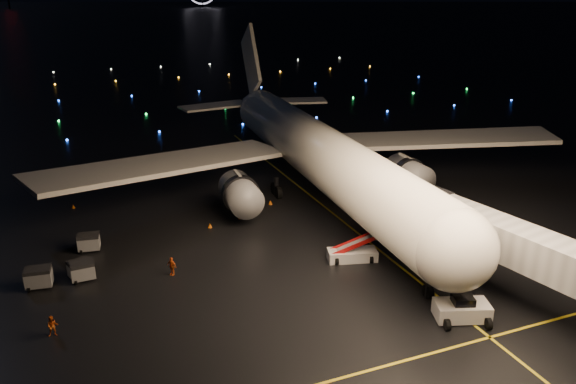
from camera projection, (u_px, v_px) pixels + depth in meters
name	position (u px, v px, depth m)	size (l,w,h in m)	color
ground	(83.00, 35.00, 307.25)	(2000.00, 2000.00, 0.00)	black
lane_centre	(337.00, 217.00, 63.23)	(0.25, 80.00, 0.02)	gold
airliner	(308.00, 116.00, 69.30)	(66.63, 63.29, 18.88)	white
pushback_tug	(462.00, 308.00, 43.49)	(4.15, 2.18, 1.98)	silver
belt_loader	(353.00, 244.00, 52.73)	(6.78, 1.85, 3.29)	silver
crew_b	(53.00, 326.00, 41.39)	(0.81, 0.63, 1.66)	#DE5A18
crew_c	(172.00, 266.00, 50.22)	(1.02, 0.42, 1.74)	#DE5A18
safety_cone_0	(240.00, 217.00, 62.65)	(0.42, 0.42, 0.48)	orange
safety_cone_1	(270.00, 202.00, 66.85)	(0.47, 0.47, 0.54)	orange
safety_cone_2	(210.00, 225.00, 60.35)	(0.47, 0.47, 0.53)	orange
safety_cone_3	(73.00, 206.00, 65.68)	(0.42, 0.42, 0.48)	orange
taxiway_lights	(128.00, 92.00, 138.22)	(164.00, 92.00, 0.36)	black
baggage_cart_0	(89.00, 242.00, 54.91)	(2.02, 1.42, 1.72)	gray
baggage_cart_1	(80.00, 269.00, 49.85)	(1.90, 1.33, 1.61)	gray
baggage_cart_2	(83.00, 271.00, 49.37)	(2.01, 1.40, 1.71)	gray
baggage_cart_3	(39.00, 278.00, 48.13)	(2.14, 1.50, 1.82)	gray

